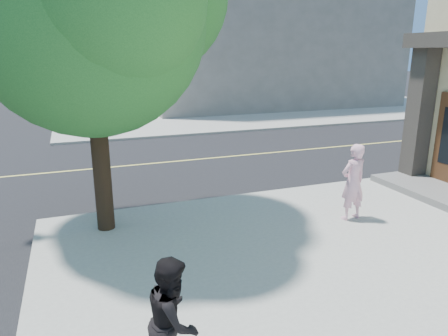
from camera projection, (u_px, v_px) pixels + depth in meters
name	position (u px, v px, depth m)	size (l,w,h in m)	color
ground	(82.00, 218.00, 10.01)	(140.00, 140.00, 0.00)	black
road_ew	(77.00, 170.00, 14.07)	(140.00, 9.00, 0.01)	black
sidewalk_ne	(245.00, 101.00, 33.92)	(29.00, 25.00, 0.12)	#9B9A91
filler_ne	(250.00, 10.00, 32.63)	(18.00, 16.00, 14.00)	slate
man_on_phone	(353.00, 182.00, 9.46)	(0.66, 0.43, 1.80)	#E6A7BD
pedestrian	(174.00, 321.00, 4.73)	(0.77, 0.60, 1.59)	black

